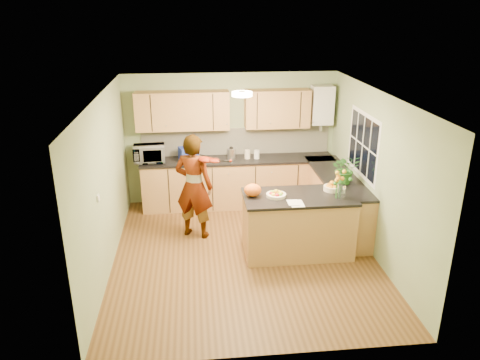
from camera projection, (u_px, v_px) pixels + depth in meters
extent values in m
plane|color=#543518|center=(244.00, 254.00, 7.32)|extent=(4.50, 4.50, 0.00)
cube|color=silver|center=(244.00, 95.00, 6.43)|extent=(4.00, 4.50, 0.02)
cube|color=gray|center=(231.00, 139.00, 8.96)|extent=(4.00, 0.02, 2.50)
cube|color=gray|center=(268.00, 257.00, 4.78)|extent=(4.00, 0.02, 2.50)
cube|color=gray|center=(105.00, 185.00, 6.68)|extent=(0.02, 4.50, 2.50)
cube|color=gray|center=(375.00, 175.00, 7.06)|extent=(0.02, 4.50, 2.50)
cube|color=#B97C4A|center=(238.00, 183.00, 8.98)|extent=(3.60, 0.60, 0.90)
cube|color=black|center=(238.00, 160.00, 8.80)|extent=(3.64, 0.62, 0.04)
cube|color=#B97C4A|center=(336.00, 202.00, 8.11)|extent=(0.60, 2.20, 0.90)
cube|color=black|center=(337.00, 177.00, 7.94)|extent=(0.62, 2.24, 0.04)
cube|color=silver|center=(236.00, 141.00, 8.98)|extent=(3.60, 0.02, 0.52)
cube|color=#B97C4A|center=(182.00, 111.00, 8.51)|extent=(1.70, 0.34, 0.70)
cube|color=#B97C4A|center=(277.00, 109.00, 8.68)|extent=(1.20, 0.34, 0.70)
cube|color=white|center=(322.00, 105.00, 8.75)|extent=(0.40, 0.30, 0.72)
cylinder|color=#BDBCC1|center=(321.00, 126.00, 8.89)|extent=(0.06, 0.06, 0.20)
cube|color=white|center=(363.00, 145.00, 7.52)|extent=(0.01, 1.30, 1.05)
cube|color=black|center=(363.00, 145.00, 7.52)|extent=(0.01, 1.18, 0.92)
cube|color=white|center=(98.00, 198.00, 6.11)|extent=(0.02, 0.09, 0.09)
cylinder|color=#FFEABF|center=(242.00, 94.00, 6.72)|extent=(0.30, 0.30, 0.06)
cylinder|color=white|center=(242.00, 92.00, 6.71)|extent=(0.10, 0.10, 0.02)
cube|color=#B97C4A|center=(297.00, 225.00, 7.24)|extent=(1.64, 0.82, 0.92)
cube|color=black|center=(299.00, 197.00, 7.07)|extent=(1.68, 0.86, 0.04)
cylinder|color=beige|center=(276.00, 195.00, 7.02)|extent=(0.30, 0.30, 0.04)
cylinder|color=beige|center=(332.00, 188.00, 7.24)|extent=(0.26, 0.26, 0.07)
cylinder|color=silver|center=(342.00, 192.00, 6.91)|extent=(0.11, 0.11, 0.22)
ellipsoid|color=orange|center=(253.00, 190.00, 7.01)|extent=(0.29, 0.25, 0.20)
cube|color=white|center=(297.00, 203.00, 6.77)|extent=(0.19, 0.26, 0.01)
imported|color=tan|center=(194.00, 186.00, 7.63)|extent=(0.76, 0.65, 1.76)
imported|color=white|center=(149.00, 154.00, 8.58)|extent=(0.59, 0.41, 0.31)
cube|color=#213398|center=(188.00, 154.00, 8.65)|extent=(0.39, 0.34, 0.26)
cylinder|color=#BDBCC1|center=(231.00, 154.00, 8.72)|extent=(0.16, 0.16, 0.21)
sphere|color=black|center=(231.00, 146.00, 8.67)|extent=(0.08, 0.08, 0.08)
cylinder|color=beige|center=(247.00, 154.00, 8.79)|extent=(0.12, 0.12, 0.17)
cylinder|color=white|center=(257.00, 154.00, 8.79)|extent=(0.11, 0.11, 0.16)
imported|color=#2D6D24|center=(345.00, 169.00, 7.53)|extent=(0.47, 0.42, 0.49)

